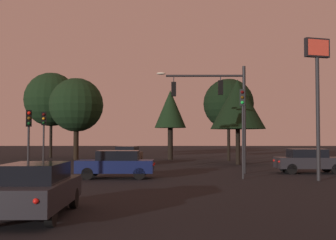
# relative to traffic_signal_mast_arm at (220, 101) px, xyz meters

# --- Properties ---
(ground_plane) EXTENTS (168.00, 168.00, 0.00)m
(ground_plane) POSITION_rel_traffic_signal_mast_arm_xyz_m (-4.92, 3.04, -4.55)
(ground_plane) COLOR black
(ground_plane) RESTS_ON ground
(traffic_signal_mast_arm) EXTENTS (5.58, 0.37, 6.71)m
(traffic_signal_mast_arm) POSITION_rel_traffic_signal_mast_arm_xyz_m (0.00, 0.00, 0.00)
(traffic_signal_mast_arm) COLOR #232326
(traffic_signal_mast_arm) RESTS_ON ground
(traffic_light_corner_left) EXTENTS (0.36, 0.38, 4.86)m
(traffic_light_corner_left) POSITION_rel_traffic_signal_mast_arm_xyz_m (0.85, -3.60, -1.13)
(traffic_light_corner_left) COLOR #232326
(traffic_light_corner_left) RESTS_ON ground
(traffic_light_corner_right) EXTENTS (0.37, 0.39, 3.73)m
(traffic_light_corner_right) POSITION_rel_traffic_signal_mast_arm_xyz_m (-10.77, -3.65, -1.89)
(traffic_light_corner_right) COLOR #232326
(traffic_light_corner_right) RESTS_ON ground
(traffic_light_median) EXTENTS (0.33, 0.37, 3.96)m
(traffic_light_median) POSITION_rel_traffic_signal_mast_arm_xyz_m (-11.68, 2.32, -1.73)
(traffic_light_median) COLOR #232326
(traffic_light_median) RESTS_ON ground
(car_nearside_lane) EXTENTS (1.88, 4.60, 1.52)m
(car_nearside_lane) POSITION_rel_traffic_signal_mast_arm_xyz_m (-6.90, -14.92, -3.75)
(car_nearside_lane) COLOR #232328
(car_nearside_lane) RESTS_ON ground
(car_crossing_left) EXTENTS (4.26, 1.81, 1.52)m
(car_crossing_left) POSITION_rel_traffic_signal_mast_arm_xyz_m (-6.07, -3.25, -3.76)
(car_crossing_left) COLOR #0F1947
(car_crossing_left) RESTS_ON ground
(car_crossing_right) EXTENTS (4.22, 1.89, 1.52)m
(car_crossing_right) POSITION_rel_traffic_signal_mast_arm_xyz_m (5.61, 0.23, -3.76)
(car_crossing_right) COLOR #232328
(car_crossing_right) RESTS_ON ground
(car_far_lane) EXTENTS (2.19, 4.57, 1.52)m
(car_far_lane) POSITION_rel_traffic_signal_mast_arm_xyz_m (-6.58, 8.62, -3.76)
(car_far_lane) COLOR #473828
(car_far_lane) RESTS_ON ground
(store_sign_illuminated) EXTENTS (1.41, 0.65, 7.43)m
(store_sign_illuminated) POSITION_rel_traffic_signal_mast_arm_xyz_m (4.61, -4.56, 0.86)
(store_sign_illuminated) COLOR #232326
(store_sign_illuminated) RESTS_ON ground
(tree_behind_sign) EXTENTS (5.92, 5.92, 9.38)m
(tree_behind_sign) POSITION_rel_traffic_signal_mast_arm_xyz_m (-16.25, 20.88, 1.87)
(tree_behind_sign) COLOR black
(tree_behind_sign) RESTS_ON ground
(tree_left_far) EXTENTS (5.41, 5.41, 8.22)m
(tree_left_far) POSITION_rel_traffic_signal_mast_arm_xyz_m (-12.55, 16.63, 0.94)
(tree_left_far) COLOR black
(tree_left_far) RESTS_ON ground
(tree_center_horizon) EXTENTS (4.56, 4.56, 7.06)m
(tree_center_horizon) POSITION_rel_traffic_signal_mast_arm_xyz_m (2.50, 8.90, 0.43)
(tree_center_horizon) COLOR black
(tree_center_horizon) RESTS_ON ground
(tree_right_cluster) EXTENTS (3.17, 3.17, 6.97)m
(tree_right_cluster) POSITION_rel_traffic_signal_mast_arm_xyz_m (-3.09, 16.50, 0.46)
(tree_right_cluster) COLOR black
(tree_right_cluster) RESTS_ON ground
(tree_lot_edge) EXTENTS (4.78, 4.78, 7.82)m
(tree_lot_edge) POSITION_rel_traffic_signal_mast_arm_xyz_m (2.45, 14.28, 0.87)
(tree_lot_edge) COLOR black
(tree_lot_edge) RESTS_ON ground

